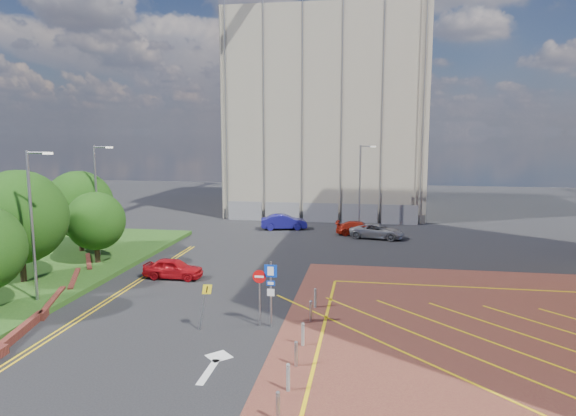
% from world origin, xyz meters
% --- Properties ---
extents(ground, '(140.00, 140.00, 0.00)m').
position_xyz_m(ground, '(0.00, 0.00, 0.00)').
color(ground, black).
rests_on(ground, ground).
extents(retaining_wall, '(6.06, 20.33, 0.40)m').
position_xyz_m(retaining_wall, '(-11.80, 2.00, 0.20)').
color(retaining_wall, brown).
rests_on(retaining_wall, ground).
extents(tree_b, '(5.60, 5.60, 6.74)m').
position_xyz_m(tree_b, '(-15.50, 5.00, 4.24)').
color(tree_b, '#3D2B1C').
rests_on(tree_b, grass_bed).
extents(tree_c, '(4.00, 4.00, 4.90)m').
position_xyz_m(tree_c, '(-13.50, 10.00, 3.19)').
color(tree_c, '#3D2B1C').
rests_on(tree_c, grass_bed).
extents(tree_d, '(5.00, 5.00, 6.08)m').
position_xyz_m(tree_d, '(-16.50, 13.00, 3.87)').
color(tree_d, '#3D2B1C').
rests_on(tree_d, grass_bed).
extents(lamp_left_near, '(1.53, 0.16, 8.00)m').
position_xyz_m(lamp_left_near, '(-12.42, 2.00, 4.66)').
color(lamp_left_near, '#9EA0A8').
rests_on(lamp_left_near, grass_bed).
extents(lamp_left_far, '(1.53, 0.16, 8.00)m').
position_xyz_m(lamp_left_far, '(-14.42, 12.00, 4.66)').
color(lamp_left_far, '#9EA0A8').
rests_on(lamp_left_far, grass_bed).
extents(lamp_back, '(1.53, 0.16, 8.00)m').
position_xyz_m(lamp_back, '(4.08, 28.00, 4.36)').
color(lamp_back, '#9EA0A8').
rests_on(lamp_back, ground).
extents(sign_cluster, '(1.17, 0.12, 3.20)m').
position_xyz_m(sign_cluster, '(0.30, 0.98, 1.95)').
color(sign_cluster, '#9EA0A8').
rests_on(sign_cluster, ground).
extents(warning_sign, '(0.66, 0.40, 2.25)m').
position_xyz_m(warning_sign, '(-2.47, 0.05, 1.43)').
color(warning_sign, '#9EA0A8').
rests_on(warning_sign, ground).
extents(bollard_row, '(0.14, 11.14, 0.90)m').
position_xyz_m(bollard_row, '(2.30, -1.67, 0.47)').
color(bollard_row, '#9EA0A8').
rests_on(bollard_row, forecourt).
extents(construction_building, '(21.20, 19.20, 22.00)m').
position_xyz_m(construction_building, '(0.00, 40.00, 11.00)').
color(construction_building, '#B6AC95').
rests_on(construction_building, ground).
extents(construction_fence, '(21.60, 0.06, 2.00)m').
position_xyz_m(construction_fence, '(1.00, 30.00, 1.00)').
color(construction_fence, gray).
rests_on(construction_fence, ground).
extents(car_red_left, '(3.78, 1.55, 1.28)m').
position_xyz_m(car_red_left, '(-7.23, 8.08, 0.64)').
color(car_red_left, red).
rests_on(car_red_left, ground).
extents(car_blue_back, '(4.61, 2.48, 1.44)m').
position_xyz_m(car_blue_back, '(-3.07, 25.58, 0.72)').
color(car_blue_back, navy).
rests_on(car_blue_back, ground).
extents(car_red_back, '(4.30, 1.80, 1.24)m').
position_xyz_m(car_red_back, '(4.14, 23.92, 0.62)').
color(car_red_back, '#B11F0F').
rests_on(car_red_back, ground).
extents(car_silver_back, '(5.00, 2.95, 1.31)m').
position_xyz_m(car_silver_back, '(5.69, 22.75, 0.65)').
color(car_silver_back, '#98999E').
rests_on(car_silver_back, ground).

